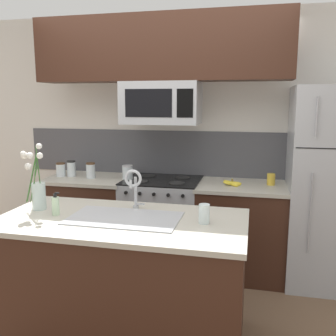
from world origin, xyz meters
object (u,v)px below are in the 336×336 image
Objects in this scene: banana_bunch at (232,183)px; microwave at (161,103)px; sink_faucet at (134,184)px; drinking_glass at (204,214)px; flower_vase at (37,190)px; storage_jar_short at (91,170)px; storage_jar_squat at (128,173)px; storage_jar_medium at (71,168)px; refrigerator at (334,188)px; stove_range at (162,223)px; dish_soap_bottle at (56,206)px; storage_jar_tall at (61,170)px; coffee_tin at (271,179)px.

microwave is at bearing 176.69° from banana_bunch.
sink_faucet is 2.37× the size of drinking_glass.
flower_vase is at bearing -119.36° from microwave.
microwave is 4.59× the size of storage_jar_short.
storage_jar_squat is 1.06m from banana_bunch.
refrigerator is at bearing 0.28° from storage_jar_medium.
drinking_glass is at bearing -19.72° from sink_faucet.
storage_jar_squat is (0.40, -0.00, -0.01)m from storage_jar_short.
storage_jar_short reaches higher than banana_bunch.
sink_faucet is at bearing -87.67° from microwave.
stove_range is 0.92m from storage_jar_short.
stove_range is at bearing 70.32° from dish_soap_bottle.
stove_range is 3.04× the size of sink_faucet.
microwave is 4.41× the size of storage_jar_medium.
storage_jar_tall is (-1.11, -0.02, 0.52)m from stove_range.
dish_soap_bottle is (-0.46, -1.26, -0.70)m from microwave.
storage_jar_medium is at bearing -179.72° from refrigerator.
storage_jar_tall is 0.90× the size of storage_jar_short.
drinking_glass is at bearing -110.41° from coffee_tin.
banana_bunch is at bearing -5.01° from stove_range.
storage_jar_short is at bearing 95.08° from flower_vase.
microwave is at bearing -1.61° from storage_jar_medium.
storage_jar_medium is 0.55× the size of sink_faucet.
stove_range is 1.22m from microwave.
flower_vase reaches higher than storage_jar_short.
banana_bunch is at bearing -162.80° from coffee_tin.
banana_bunch is 1.19m from sink_faucet.
drinking_glass reaches higher than banana_bunch.
drinking_glass is at bearing -41.60° from storage_jar_short.
storage_jar_medium is at bearing 177.69° from banana_bunch.
storage_jar_tall is at bearing 178.60° from storage_jar_squat.
refrigerator reaches higher than drinking_glass.
coffee_tin reaches higher than stove_range.
coffee_tin is 0.22× the size of flower_vase.
dish_soap_bottle is at bearing -109.68° from stove_range.
dish_soap_bottle is at bearing -25.70° from flower_vase.
flower_vase is (-1.36, -1.12, 0.13)m from banana_bunch.
drinking_glass is (-0.48, -1.28, 0.01)m from coffee_tin.
sink_faucet reaches higher than storage_jar_squat.
flower_vase is (0.45, -1.17, 0.08)m from storage_jar_tall.
coffee_tin is 2.12m from flower_vase.
coffee_tin is (1.06, 0.05, 0.50)m from stove_range.
refrigerator is at bearing 0.79° from storage_jar_tall.
refrigerator is at bearing 27.93° from flower_vase.
storage_jar_medium is (-1.00, 0.01, 0.53)m from stove_range.
sink_faucet reaches higher than banana_bunch.
storage_jar_tall is at bearing -178.21° from coffee_tin.
storage_jar_squat is at bearing 128.24° from drinking_glass.
microwave reaches higher than storage_jar_short.
refrigerator is at bearing 32.05° from dish_soap_bottle.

